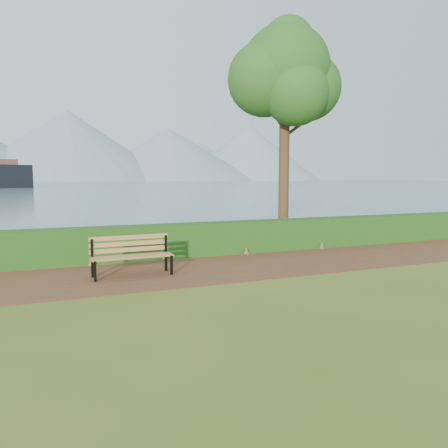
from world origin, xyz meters
name	(u,v)px	position (x,y,z in m)	size (l,w,h in m)	color
ground	(225,270)	(0.00, 0.00, 0.00)	(140.00, 140.00, 0.00)	#4E601B
path	(221,268)	(0.00, 0.30, 0.01)	(40.00, 3.40, 0.01)	#5A301E
hedge	(194,239)	(0.00, 2.60, 0.50)	(32.00, 0.85, 1.00)	#1F4714
water	(49,182)	(0.00, 260.00, 0.01)	(700.00, 510.00, 0.00)	slate
mountains	(33,149)	(-9.17, 406.05, 27.70)	(585.00, 190.00, 70.00)	gray
bench	(131,253)	(-2.40, 0.36, 0.58)	(2.01, 0.63, 1.00)	black
tree	(285,75)	(4.06, 3.96, 6.21)	(4.33, 3.66, 8.35)	#3D2619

